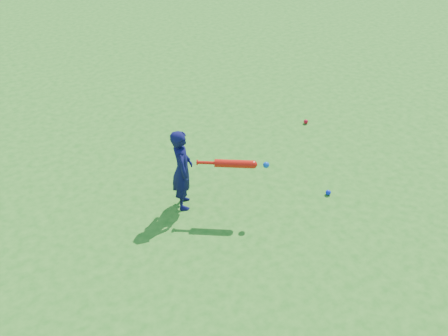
{
  "coord_description": "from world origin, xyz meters",
  "views": [
    {
      "loc": [
        -1.14,
        -4.6,
        3.86
      ],
      "look_at": [
        1.18,
        -0.31,
        0.57
      ],
      "focal_mm": 40.0,
      "sensor_mm": 36.0,
      "label": 1
    }
  ],
  "objects_px": {
    "child": "(182,170)",
    "bat_swing": "(237,164)",
    "ground_ball_red": "(306,122)",
    "ground_ball_blue": "(328,193)"
  },
  "relations": [
    {
      "from": "child",
      "to": "bat_swing",
      "type": "relative_size",
      "value": 1.42
    },
    {
      "from": "child",
      "to": "bat_swing",
      "type": "distance_m",
      "value": 0.68
    },
    {
      "from": "child",
      "to": "ground_ball_red",
      "type": "relative_size",
      "value": 14.5
    },
    {
      "from": "bat_swing",
      "to": "ground_ball_blue",
      "type": "bearing_deg",
      "value": 18.03
    },
    {
      "from": "ground_ball_red",
      "to": "ground_ball_blue",
      "type": "distance_m",
      "value": 1.88
    },
    {
      "from": "ground_ball_blue",
      "to": "bat_swing",
      "type": "bearing_deg",
      "value": 165.7
    },
    {
      "from": "child",
      "to": "ground_ball_red",
      "type": "distance_m",
      "value": 2.8
    },
    {
      "from": "bat_swing",
      "to": "child",
      "type": "bearing_deg",
      "value": 175.36
    },
    {
      "from": "ground_ball_blue",
      "to": "child",
      "type": "bearing_deg",
      "value": 157.78
    },
    {
      "from": "child",
      "to": "ground_ball_blue",
      "type": "height_order",
      "value": "child"
    }
  ]
}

